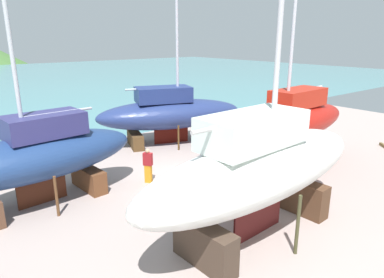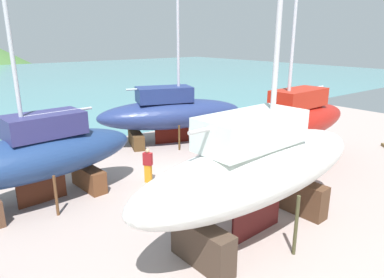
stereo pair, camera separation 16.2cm
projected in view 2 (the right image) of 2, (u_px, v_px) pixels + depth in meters
name	position (u px, v px, depth m)	size (l,w,h in m)	color
ground_plane	(226.00, 203.00, 15.04)	(49.43, 49.43, 0.00)	#A89690
sailboat_far_slipway	(259.00, 167.00, 11.92)	(10.80, 3.36, 17.61)	#4E3321
sailboat_small_center	(171.00, 113.00, 23.14)	(10.35, 6.20, 16.97)	#46391C
sailboat_mid_port	(39.00, 156.00, 14.57)	(8.89, 3.55, 13.60)	brown
sailboat_large_starboard	(292.00, 122.00, 19.15)	(9.93, 3.06, 14.43)	#483424
worker	(148.00, 165.00, 16.99)	(0.45, 0.50, 1.76)	orange
barrel_blue_faded	(267.00, 126.00, 26.49)	(0.65, 0.65, 0.77)	#374F73
barrel_rust_mid	(247.00, 133.00, 25.05)	(0.56, 0.56, 0.90)	olive
timber_plank_far	(263.00, 133.00, 25.95)	(3.12, 0.16, 0.16)	brown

